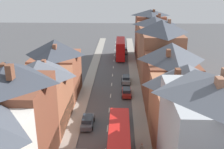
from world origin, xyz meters
TOP-DOWN VIEW (x-y plane):
  - pavement_left at (-5.10, 38.00)m, footprint 2.20×104.00m
  - pavement_right at (5.10, 38.00)m, footprint 2.20×104.00m
  - centre_line_dashes at (0.00, 36.00)m, footprint 0.14×97.80m
  - terrace_row_left at (-10.18, 13.74)m, footprint 8.00×52.21m
  - terrace_row_right at (10.19, 30.31)m, footprint 8.00×81.21m
  - double_decker_bus_lead at (1.79, 62.81)m, footprint 2.74×10.80m
  - double_decker_bus_mid_street at (1.79, 15.26)m, footprint 2.74×10.80m
  - car_parked_left_a at (3.10, 43.06)m, footprint 1.90×4.41m
  - car_parked_left_b at (-3.10, 24.69)m, footprint 1.90×4.48m
  - car_mid_white at (1.80, 25.85)m, footprint 1.90×4.39m
  - car_far_grey at (3.10, 36.17)m, footprint 1.90×4.42m
  - car_parked_right_b at (3.10, 68.42)m, footprint 1.90×4.35m
  - pedestrian_mid_left at (4.70, 17.67)m, footprint 0.36×0.22m

SIDE VIEW (x-z plane):
  - centre_line_dashes at x=0.00m, z-range 0.00..0.01m
  - pavement_left at x=-5.10m, z-range 0.00..0.14m
  - pavement_right at x=5.10m, z-range 0.00..0.14m
  - car_far_grey at x=3.10m, z-range 0.01..1.58m
  - car_parked_left_b at x=-3.10m, z-range 0.01..1.61m
  - car_mid_white at x=1.80m, z-range 0.01..1.65m
  - car_parked_left_a at x=3.10m, z-range 0.01..1.67m
  - car_parked_right_b at x=3.10m, z-range 0.01..1.69m
  - pedestrian_mid_left at x=4.70m, z-range 0.23..1.84m
  - double_decker_bus_lead at x=1.79m, z-range 0.17..5.47m
  - double_decker_bus_mid_street at x=1.79m, z-range 0.17..5.47m
  - terrace_row_left at x=-10.18m, z-range -0.70..12.63m
  - terrace_row_right at x=10.19m, z-range -0.68..13.13m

